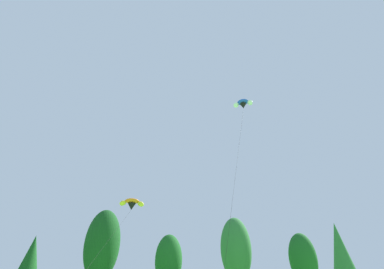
{
  "coord_description": "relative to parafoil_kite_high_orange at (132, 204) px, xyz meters",
  "views": [
    {
      "loc": [
        -1.38,
        2.56,
        2.02
      ],
      "look_at": [
        2.87,
        23.28,
        13.8
      ],
      "focal_mm": 26.18,
      "sensor_mm": 36.0,
      "label": 1
    }
  ],
  "objects": [
    {
      "name": "treeline_tree_c",
      "position": [
        -14.05,
        12.21,
        -5.96
      ],
      "size": [
        3.67,
        3.67,
        9.39
      ],
      "color": "#472D19",
      "rests_on": "ground_plane"
    },
    {
      "name": "treeline_tree_d",
      "position": [
        -4.09,
        12.55,
        -3.45
      ],
      "size": [
        5.54,
        5.54,
        13.86
      ],
      "color": "#472D19",
      "rests_on": "ground_plane"
    },
    {
      "name": "treeline_tree_e",
      "position": [
        7.1,
        15.84,
        -5.3
      ],
      "size": [
        4.72,
        4.72,
        10.81
      ],
      "color": "#472D19",
      "rests_on": "ground_plane"
    },
    {
      "name": "treeline_tree_f",
      "position": [
        19.61,
        15.92,
        -3.14
      ],
      "size": [
        5.68,
        5.68,
        14.37
      ],
      "color": "#472D19",
      "rests_on": "ground_plane"
    },
    {
      "name": "treeline_tree_g",
      "position": [
        31.08,
        12.78,
        -4.96
      ],
      "size": [
        4.87,
        4.87,
        11.37
      ],
      "color": "#472D19",
      "rests_on": "ground_plane"
    },
    {
      "name": "treeline_tree_h",
      "position": [
        43.19,
        17.97,
        -2.57
      ],
      "size": [
        4.86,
        4.86,
        14.8
      ],
      "color": "#472D19",
      "rests_on": "ground_plane"
    },
    {
      "name": "parafoil_kite_high_orange",
      "position": [
        0.0,
        0.0,
        0.0
      ],
      "size": [
        4.45,
        20.96,
        11.39
      ],
      "color": "orange"
    },
    {
      "name": "parafoil_kite_mid_blue_white",
      "position": [
        12.73,
        -9.54,
        11.01
      ],
      "size": [
        8.4,
        11.16,
        21.92
      ],
      "color": "blue"
    }
  ]
}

